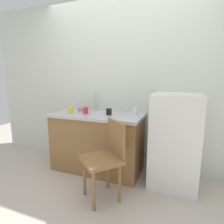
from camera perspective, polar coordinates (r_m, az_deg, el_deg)
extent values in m
plane|color=#BCB2A3|center=(2.32, -5.04, -25.22)|extent=(8.00, 8.00, 0.00)
cube|color=silver|center=(2.81, 3.67, 8.70)|extent=(4.80, 0.10, 2.52)
cube|color=olive|center=(2.76, -4.53, -9.58)|extent=(1.28, 0.60, 0.81)
cube|color=#B7B7BC|center=(2.64, -4.66, -0.93)|extent=(1.32, 0.64, 0.04)
cylinder|color=#B7B7BC|center=(2.90, -5.19, 3.26)|extent=(0.02, 0.02, 0.27)
cube|color=silver|center=(2.46, 18.95, -8.28)|extent=(0.58, 0.58, 1.17)
cylinder|color=olive|center=(2.28, -8.59, -19.35)|extent=(0.04, 0.04, 0.45)
cylinder|color=olive|center=(2.04, -5.67, -23.28)|extent=(0.04, 0.04, 0.45)
cylinder|color=olive|center=(2.37, -1.36, -17.89)|extent=(0.04, 0.04, 0.45)
cylinder|color=olive|center=(2.14, 2.36, -21.32)|extent=(0.04, 0.04, 0.45)
cube|color=olive|center=(2.09, -3.39, -14.62)|extent=(0.56, 0.56, 0.04)
cube|color=olive|center=(2.08, 1.27, -8.16)|extent=(0.29, 0.26, 0.40)
cylinder|color=gray|center=(2.90, -9.15, 0.84)|extent=(0.15, 0.15, 0.04)
cylinder|color=black|center=(2.54, -0.99, 0.11)|extent=(0.08, 0.08, 0.09)
cylinder|color=yellow|center=(2.72, -12.69, 0.56)|extent=(0.08, 0.08, 0.09)
cylinder|color=red|center=(2.64, -8.19, 0.49)|extent=(0.07, 0.07, 0.10)
cylinder|color=white|center=(2.60, 7.18, 0.37)|extent=(0.06, 0.06, 0.10)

